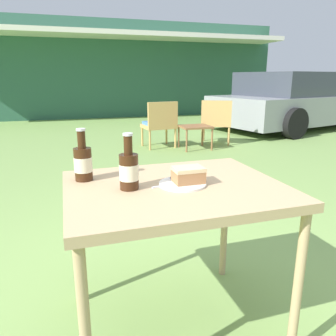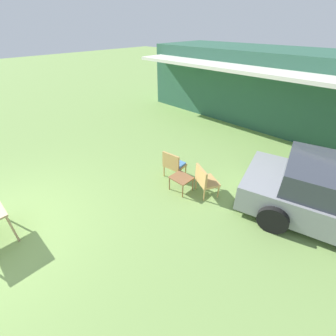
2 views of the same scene
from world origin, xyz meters
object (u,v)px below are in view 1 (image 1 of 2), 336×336
Objects in this scene: wicker_chair_plain at (216,120)px; cola_bottle_near at (129,170)px; garden_side_table at (195,129)px; patio_table at (175,200)px; parked_car at (298,101)px; cake_on_plate at (186,178)px; wicker_chair_cushioned at (160,122)px; cola_bottle_far at (83,162)px.

wicker_chair_plain is 3.35× the size of cola_bottle_near.
wicker_chair_plain is 1.58× the size of garden_side_table.
garden_side_table is 0.54× the size of patio_table.
parked_car is 5.83× the size of wicker_chair_plain.
wicker_chair_plain is 4.63m from cake_on_plate.
wicker_chair_plain is 0.85× the size of patio_table.
garden_side_table is (0.54, -0.29, -0.09)m from wicker_chair_cushioned.
patio_table is (-1.11, -4.10, 0.22)m from wicker_chair_cushioned.
cake_on_plate is (-2.12, -4.10, 0.32)m from wicker_chair_plain.
wicker_chair_cushioned is 4.32m from cola_bottle_near.
cake_on_plate is at bearing 69.08° from wicker_chair_cushioned.
parked_car is at bearing 47.87° from cake_on_plate.
cola_bottle_near is (-5.08, -5.32, 0.19)m from parked_car.
cake_on_plate reaches higher than wicker_chair_cushioned.
cola_bottle_far is at bearing 154.56° from cake_on_plate.
wicker_chair_plain is 0.60m from garden_side_table.
cake_on_plate is at bearing 89.70° from wicker_chair_plain.
wicker_chair_cushioned is (-3.77, -1.23, -0.19)m from parked_car.
parked_car is 3.97m from wicker_chair_cushioned.
cake_on_plate is (-4.83, -5.34, 0.13)m from parked_car.
wicker_chair_plain reaches higher than patio_table.
cola_bottle_near is 0.25m from cola_bottle_far.
garden_side_table is at bearing 67.30° from cake_on_plate.
cola_bottle_near is (-2.37, -4.08, 0.37)m from wicker_chair_plain.
cake_on_plate reaches higher than wicker_chair_plain.
patio_table is 0.11m from cake_on_plate.
wicker_chair_plain is at bearing 28.41° from garden_side_table.
cake_on_plate is at bearing -10.41° from patio_table.
cake_on_plate is at bearing -4.09° from cola_bottle_near.
parked_car reaches higher than garden_side_table.
parked_car is at bearing -128.42° from wicker_chair_plain.
garden_side_table is 4.16m from cake_on_plate.
wicker_chair_plain is 4.67m from cola_bottle_far.
wicker_chair_cushioned is 4.26m from patio_table.
patio_table is 3.95× the size of cola_bottle_far.
wicker_chair_plain reaches higher than garden_side_table.
garden_side_table is at bearing -168.48° from parked_car.
parked_car is 4.94× the size of patio_table.
cake_on_plate reaches higher than garden_side_table.
patio_table is (-4.88, -5.33, 0.03)m from parked_car.
patio_table is at bearing -113.38° from garden_side_table.
cola_bottle_far is at bearing 133.53° from cola_bottle_near.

